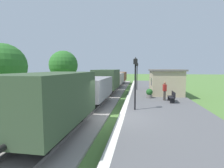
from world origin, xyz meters
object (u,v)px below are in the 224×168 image
(freight_train, at_px, (106,82))
(person_waiting, at_px, (165,90))
(tree_trackside_mid, at_px, (3,66))
(bench_near_hut, at_px, (172,97))
(lamp_post_far, at_px, (137,71))
(tree_trackside_far, at_px, (63,65))
(potted_planter, at_px, (149,93))
(lamp_post_near, at_px, (135,74))
(station_hut, at_px, (165,81))

(freight_train, bearing_deg, person_waiting, -30.20)
(tree_trackside_mid, bearing_deg, bench_near_hut, 10.48)
(lamp_post_far, distance_m, tree_trackside_far, 9.80)
(potted_planter, height_order, lamp_post_near, lamp_post_near)
(bench_near_hut, distance_m, person_waiting, 1.01)
(station_hut, bearing_deg, potted_planter, -119.41)
(lamp_post_far, bearing_deg, tree_trackside_far, -168.19)
(person_waiting, relative_size, tree_trackside_far, 0.31)
(potted_planter, bearing_deg, lamp_post_far, 101.46)
(potted_planter, xyz_separation_m, lamp_post_far, (-1.29, 6.35, 2.08))
(station_hut, height_order, tree_trackside_mid, tree_trackside_mid)
(lamp_post_near, relative_size, lamp_post_far, 1.00)
(bench_near_hut, relative_size, tree_trackside_mid, 0.29)
(person_waiting, relative_size, lamp_post_near, 0.46)
(person_waiting, height_order, lamp_post_far, lamp_post_far)
(potted_planter, distance_m, tree_trackside_far, 12.04)
(potted_planter, relative_size, tree_trackside_mid, 0.18)
(lamp_post_far, bearing_deg, station_hut, -41.77)
(person_waiting, bearing_deg, potted_planter, -51.59)
(freight_train, relative_size, potted_planter, 35.59)
(bench_near_hut, distance_m, tree_trackside_mid, 14.43)
(lamp_post_far, bearing_deg, lamp_post_near, -90.00)
(freight_train, height_order, lamp_post_far, lamp_post_far)
(freight_train, bearing_deg, station_hut, 7.60)
(potted_planter, bearing_deg, freight_train, 152.23)
(lamp_post_far, relative_size, tree_trackside_mid, 0.71)
(station_hut, relative_size, lamp_post_far, 1.57)
(bench_near_hut, height_order, potted_planter, potted_planter)
(person_waiting, xyz_separation_m, potted_planter, (-1.29, 1.02, -0.46))
(bench_near_hut, xyz_separation_m, tree_trackside_far, (-12.66, 6.10, 2.86))
(person_waiting, xyz_separation_m, lamp_post_near, (-2.58, -3.99, 1.62))
(potted_planter, height_order, tree_trackside_far, tree_trackside_far)
(bench_near_hut, xyz_separation_m, potted_planter, (-1.81, 1.75, 0.00))
(lamp_post_near, xyz_separation_m, tree_trackside_far, (-9.56, 9.36, 0.78))
(potted_planter, height_order, lamp_post_far, lamp_post_far)
(freight_train, relative_size, lamp_post_far, 8.81)
(bench_near_hut, bearing_deg, tree_trackside_far, 154.28)
(potted_planter, bearing_deg, bench_near_hut, -43.97)
(lamp_post_near, bearing_deg, potted_planter, 75.57)
(potted_planter, relative_size, tree_trackside_far, 0.17)
(station_hut, bearing_deg, bench_near_hut, -91.55)
(potted_planter, bearing_deg, station_hut, 60.59)
(potted_planter, distance_m, lamp_post_far, 6.81)
(bench_near_hut, height_order, lamp_post_far, lamp_post_far)
(station_hut, xyz_separation_m, tree_trackside_far, (-12.80, 0.89, 1.93))
(lamp_post_near, bearing_deg, station_hut, 69.07)
(station_hut, height_order, lamp_post_far, lamp_post_far)
(lamp_post_far, xyz_separation_m, tree_trackside_mid, (-10.85, -10.68, 0.55))
(freight_train, relative_size, tree_trackside_mid, 6.25)
(lamp_post_near, relative_size, tree_trackside_mid, 0.71)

